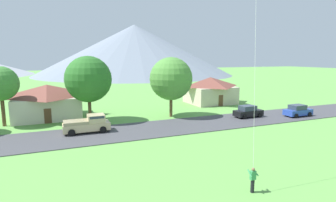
{
  "coord_description": "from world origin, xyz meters",
  "views": [
    {
      "loc": [
        -10.38,
        -0.33,
        8.64
      ],
      "look_at": [
        -1.74,
        20.57,
        5.0
      ],
      "focal_mm": 29.08,
      "sensor_mm": 36.0,
      "label": 1
    }
  ],
  "objects_px": {
    "tree_left_of_center": "(171,79)",
    "pickup_truck_sand_west_side": "(88,124)",
    "house_left_center": "(48,101)",
    "tree_right_of_center": "(88,79)",
    "tree_near_left": "(0,84)",
    "parked_car_blue_mid_west": "(298,111)",
    "parked_car_black_west_end": "(248,112)",
    "house_leftmost": "(210,90)"
  },
  "relations": [
    {
      "from": "parked_car_black_west_end",
      "to": "tree_near_left",
      "type": "bearing_deg",
      "value": 166.25
    },
    {
      "from": "tree_right_of_center",
      "to": "parked_car_blue_mid_west",
      "type": "xyz_separation_m",
      "value": [
        28.66,
        -8.38,
        -4.9
      ]
    },
    {
      "from": "house_left_center",
      "to": "tree_near_left",
      "type": "relative_size",
      "value": 1.26
    },
    {
      "from": "house_leftmost",
      "to": "parked_car_black_west_end",
      "type": "xyz_separation_m",
      "value": [
        -1.52,
        -13.09,
        -1.7
      ]
    },
    {
      "from": "parked_car_black_west_end",
      "to": "parked_car_blue_mid_west",
      "type": "height_order",
      "value": "same"
    },
    {
      "from": "house_left_center",
      "to": "pickup_truck_sand_west_side",
      "type": "height_order",
      "value": "house_left_center"
    },
    {
      "from": "pickup_truck_sand_west_side",
      "to": "tree_left_of_center",
      "type": "bearing_deg",
      "value": 19.54
    },
    {
      "from": "tree_near_left",
      "to": "tree_right_of_center",
      "type": "xyz_separation_m",
      "value": [
        10.39,
        -1.67,
        0.37
      ]
    },
    {
      "from": "house_left_center",
      "to": "tree_near_left",
      "type": "distance_m",
      "value": 6.7
    },
    {
      "from": "parked_car_black_west_end",
      "to": "parked_car_blue_mid_west",
      "type": "distance_m",
      "value": 7.55
    },
    {
      "from": "house_left_center",
      "to": "tree_right_of_center",
      "type": "relative_size",
      "value": 1.08
    },
    {
      "from": "tree_left_of_center",
      "to": "tree_right_of_center",
      "type": "xyz_separation_m",
      "value": [
        -11.4,
        1.26,
        0.19
      ]
    },
    {
      "from": "tree_right_of_center",
      "to": "parked_car_blue_mid_west",
      "type": "height_order",
      "value": "tree_right_of_center"
    },
    {
      "from": "house_left_center",
      "to": "house_leftmost",
      "type": "bearing_deg",
      "value": 4.27
    },
    {
      "from": "tree_left_of_center",
      "to": "pickup_truck_sand_west_side",
      "type": "xyz_separation_m",
      "value": [
        -12.3,
        -4.36,
        -4.52
      ]
    },
    {
      "from": "tree_near_left",
      "to": "pickup_truck_sand_west_side",
      "type": "distance_m",
      "value": 12.73
    },
    {
      "from": "tree_left_of_center",
      "to": "pickup_truck_sand_west_side",
      "type": "bearing_deg",
      "value": -160.46
    },
    {
      "from": "tree_near_left",
      "to": "house_leftmost",
      "type": "bearing_deg",
      "value": 9.01
    },
    {
      "from": "house_leftmost",
      "to": "pickup_truck_sand_west_side",
      "type": "height_order",
      "value": "house_leftmost"
    },
    {
      "from": "parked_car_blue_mid_west",
      "to": "parked_car_black_west_end",
      "type": "bearing_deg",
      "value": 162.58
    },
    {
      "from": "house_left_center",
      "to": "pickup_truck_sand_west_side",
      "type": "distance_m",
      "value": 11.43
    },
    {
      "from": "house_leftmost",
      "to": "parked_car_blue_mid_west",
      "type": "distance_m",
      "value": 16.45
    },
    {
      "from": "house_leftmost",
      "to": "parked_car_blue_mid_west",
      "type": "xyz_separation_m",
      "value": [
        5.68,
        -15.35,
        -1.7
      ]
    },
    {
      "from": "tree_right_of_center",
      "to": "parked_car_blue_mid_west",
      "type": "bearing_deg",
      "value": -16.3
    },
    {
      "from": "house_left_center",
      "to": "pickup_truck_sand_west_side",
      "type": "relative_size",
      "value": 1.83
    },
    {
      "from": "tree_left_of_center",
      "to": "pickup_truck_sand_west_side",
      "type": "relative_size",
      "value": 1.67
    },
    {
      "from": "tree_left_of_center",
      "to": "tree_right_of_center",
      "type": "height_order",
      "value": "tree_right_of_center"
    },
    {
      "from": "house_leftmost",
      "to": "parked_car_black_west_end",
      "type": "distance_m",
      "value": 13.28
    },
    {
      "from": "house_leftmost",
      "to": "parked_car_blue_mid_west",
      "type": "bearing_deg",
      "value": -69.7
    },
    {
      "from": "pickup_truck_sand_west_side",
      "to": "tree_right_of_center",
      "type": "bearing_deg",
      "value": 80.88
    },
    {
      "from": "tree_near_left",
      "to": "pickup_truck_sand_west_side",
      "type": "height_order",
      "value": "tree_near_left"
    },
    {
      "from": "house_left_center",
      "to": "tree_left_of_center",
      "type": "bearing_deg",
      "value": -20.14
    },
    {
      "from": "tree_near_left",
      "to": "parked_car_black_west_end",
      "type": "height_order",
      "value": "tree_near_left"
    },
    {
      "from": "tree_right_of_center",
      "to": "tree_near_left",
      "type": "bearing_deg",
      "value": 170.86
    },
    {
      "from": "house_left_center",
      "to": "tree_right_of_center",
      "type": "xyz_separation_m",
      "value": [
        5.26,
        -4.85,
        3.28
      ]
    },
    {
      "from": "tree_left_of_center",
      "to": "parked_car_blue_mid_west",
      "type": "height_order",
      "value": "tree_left_of_center"
    },
    {
      "from": "house_leftmost",
      "to": "house_left_center",
      "type": "bearing_deg",
      "value": -175.73
    },
    {
      "from": "house_leftmost",
      "to": "tree_near_left",
      "type": "xyz_separation_m",
      "value": [
        -33.38,
        -5.29,
        2.83
      ]
    },
    {
      "from": "house_left_center",
      "to": "tree_right_of_center",
      "type": "height_order",
      "value": "tree_right_of_center"
    },
    {
      "from": "house_leftmost",
      "to": "tree_left_of_center",
      "type": "xyz_separation_m",
      "value": [
        -11.59,
        -8.22,
        3.02
      ]
    },
    {
      "from": "tree_left_of_center",
      "to": "tree_near_left",
      "type": "bearing_deg",
      "value": 172.35
    },
    {
      "from": "house_leftmost",
      "to": "pickup_truck_sand_west_side",
      "type": "bearing_deg",
      "value": -152.23
    }
  ]
}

